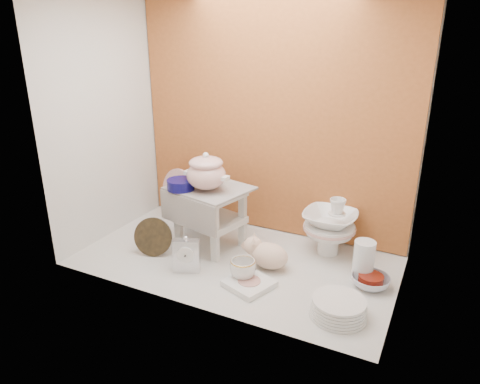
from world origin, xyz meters
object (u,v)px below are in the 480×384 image
at_px(dinner_plate_stack, 339,308).
at_px(porcelain_tower, 330,226).
at_px(crystal_bowl, 370,281).
at_px(step_stool, 210,217).
at_px(plush_pig, 269,255).
at_px(floral_platter, 179,196).
at_px(soup_tureen, 206,171).
at_px(blue_white_vase, 204,208).
at_px(mantel_clock, 186,254).
at_px(gold_rim_teacup, 243,269).

height_order(dinner_plate_stack, porcelain_tower, porcelain_tower).
xyz_separation_m(dinner_plate_stack, crystal_bowl, (0.09, 0.32, -0.01)).
relative_size(step_stool, plush_pig, 1.61).
bearing_deg(floral_platter, soup_tureen, -34.72).
height_order(soup_tureen, porcelain_tower, soup_tureen).
height_order(floral_platter, blue_white_vase, floral_platter).
height_order(step_stool, soup_tureen, soup_tureen).
bearing_deg(step_stool, blue_white_vase, 141.82).
bearing_deg(crystal_bowl, blue_white_vase, 166.99).
relative_size(soup_tureen, blue_white_vase, 1.02).
relative_size(dinner_plate_stack, crystal_bowl, 1.37).
height_order(blue_white_vase, porcelain_tower, porcelain_tower).
distance_m(floral_platter, porcelain_tower, 1.05).
distance_m(soup_tureen, crystal_bowl, 1.08).
bearing_deg(mantel_clock, gold_rim_teacup, -12.85).
xyz_separation_m(gold_rim_teacup, dinner_plate_stack, (0.54, -0.08, -0.02)).
distance_m(floral_platter, blue_white_vase, 0.20).
xyz_separation_m(soup_tureen, crystal_bowl, (0.97, 0.01, -0.47)).
distance_m(step_stool, gold_rim_teacup, 0.47).
height_order(crystal_bowl, porcelain_tower, porcelain_tower).
xyz_separation_m(plush_pig, gold_rim_teacup, (-0.08, -0.18, -0.01)).
relative_size(gold_rim_teacup, porcelain_tower, 0.39).
distance_m(step_stool, floral_platter, 0.43).
distance_m(soup_tureen, floral_platter, 0.56).
relative_size(soup_tureen, plush_pig, 0.98).
distance_m(dinner_plate_stack, crystal_bowl, 0.33).
bearing_deg(gold_rim_teacup, plush_pig, 66.71).
xyz_separation_m(blue_white_vase, porcelain_tower, (0.86, -0.00, 0.05)).
xyz_separation_m(step_stool, plush_pig, (0.43, -0.10, -0.11)).
distance_m(soup_tureen, mantel_clock, 0.48).
relative_size(step_stool, dinner_plate_stack, 1.63).
distance_m(gold_rim_teacup, porcelain_tower, 0.61).
bearing_deg(crystal_bowl, mantel_clock, -162.66).
bearing_deg(crystal_bowl, soup_tureen, -179.33).
relative_size(plush_pig, porcelain_tower, 0.77).
height_order(plush_pig, gold_rim_teacup, plush_pig).
relative_size(plush_pig, crystal_bowl, 1.39).
bearing_deg(gold_rim_teacup, porcelain_tower, 57.66).
bearing_deg(soup_tureen, blue_white_vase, 124.65).
bearing_deg(crystal_bowl, gold_rim_teacup, -159.04).
relative_size(floral_platter, porcelain_tower, 1.06).
relative_size(floral_platter, dinner_plate_stack, 1.40).
height_order(step_stool, crystal_bowl, step_stool).
bearing_deg(plush_pig, crystal_bowl, 31.05).
bearing_deg(mantel_clock, floral_platter, 104.33).
relative_size(floral_platter, crystal_bowl, 1.92).
distance_m(soup_tureen, dinner_plate_stack, 1.04).
bearing_deg(step_stool, porcelain_tower, 31.97).
xyz_separation_m(mantel_clock, crystal_bowl, (0.94, 0.29, -0.08)).
height_order(step_stool, gold_rim_teacup, step_stool).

